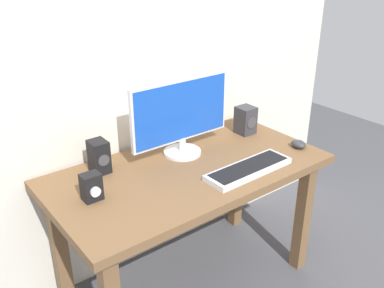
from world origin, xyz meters
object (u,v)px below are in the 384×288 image
(desk, at_px, (189,186))
(speaker_right, at_px, (245,120))
(monitor, at_px, (181,115))
(mouse, at_px, (299,144))
(audio_controller, at_px, (91,187))
(keyboard_primary, at_px, (249,169))
(speaker_left, at_px, (99,157))

(desk, bearing_deg, speaker_right, 15.13)
(desk, height_order, monitor, monitor)
(mouse, xyz_separation_m, speaker_right, (-0.09, 0.32, 0.06))
(audio_controller, bearing_deg, monitor, 12.96)
(desk, relative_size, audio_controller, 11.25)
(mouse, height_order, speaker_right, speaker_right)
(monitor, height_order, mouse, monitor)
(keyboard_primary, relative_size, speaker_right, 2.94)
(desk, xyz_separation_m, monitor, (0.07, 0.15, 0.31))
(speaker_right, xyz_separation_m, speaker_left, (-0.87, 0.09, 0.00))
(monitor, distance_m, keyboard_primary, 0.43)
(keyboard_primary, relative_size, audio_controller, 3.81)
(desk, distance_m, audio_controller, 0.52)
(speaker_right, height_order, speaker_left, speaker_left)
(keyboard_primary, height_order, mouse, mouse)
(keyboard_primary, xyz_separation_m, mouse, (0.40, 0.03, 0.01))
(keyboard_primary, distance_m, audio_controller, 0.73)
(keyboard_primary, bearing_deg, mouse, 4.28)
(speaker_right, bearing_deg, monitor, 178.39)
(desk, distance_m, speaker_right, 0.56)
(monitor, height_order, speaker_right, monitor)
(monitor, distance_m, speaker_right, 0.46)
(desk, height_order, mouse, mouse)
(audio_controller, bearing_deg, mouse, -10.39)
(monitor, distance_m, speaker_left, 0.45)
(desk, height_order, speaker_left, speaker_left)
(desk, relative_size, keyboard_primary, 2.95)
(monitor, bearing_deg, keyboard_primary, -69.95)
(speaker_right, relative_size, audio_controller, 1.30)
(speaker_left, bearing_deg, monitor, -9.91)
(monitor, bearing_deg, speaker_left, 170.09)
(desk, xyz_separation_m, keyboard_primary, (0.20, -0.21, 0.12))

